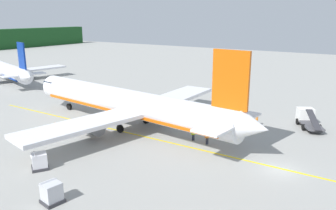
% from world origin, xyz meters
% --- Properties ---
extents(ground, '(240.00, 320.00, 0.20)m').
position_xyz_m(ground, '(0.00, 48.00, -0.10)').
color(ground, '#999993').
extents(airliner_foreground, '(34.51, 41.73, 11.90)m').
position_xyz_m(airliner_foreground, '(2.68, 22.11, 3.39)').
color(airliner_foreground, white).
rests_on(airliner_foreground, ground).
extents(airliner_mid_apron, '(28.93, 34.66, 10.07)m').
position_xyz_m(airliner_mid_apron, '(13.47, 69.50, 2.87)').
color(airliner_mid_apron, white).
rests_on(airliner_mid_apron, ground).
extents(service_truck_fuel, '(6.30, 4.81, 2.60)m').
position_xyz_m(service_truck_fuel, '(16.74, 0.74, 1.18)').
color(service_truck_fuel, white).
rests_on(service_truck_fuel, ground).
extents(cargo_container_near, '(2.27, 2.27, 1.84)m').
position_xyz_m(cargo_container_near, '(-13.21, 20.98, 0.87)').
color(cargo_container_near, '#333338').
rests_on(cargo_container_near, ground).
extents(cargo_container_far, '(1.87, 1.87, 1.95)m').
position_xyz_m(cargo_container_far, '(-16.81, 14.52, 0.92)').
color(cargo_container_far, '#333338').
rests_on(cargo_container_far, ground).
extents(crew_marshaller, '(0.53, 0.45, 1.78)m').
position_xyz_m(crew_marshaller, '(12.84, 6.83, 1.05)').
color(crew_marshaller, '#191E33').
rests_on(crew_marshaller, ground).
extents(crew_loader_left, '(0.49, 0.47, 1.60)m').
position_xyz_m(crew_loader_left, '(2.74, 11.64, 0.94)').
color(crew_loader_left, '#191E33').
rests_on(crew_loader_left, ground).
extents(crew_loader_right, '(0.59, 0.39, 1.73)m').
position_xyz_m(crew_loader_right, '(-5.31, 28.16, 1.02)').
color(crew_loader_right, '#191E33').
rests_on(crew_loader_right, ground).
extents(crew_supervisor, '(0.46, 0.51, 1.71)m').
position_xyz_m(crew_supervisor, '(2.46, 9.54, 1.01)').
color(crew_supervisor, '#191E33').
rests_on(crew_supervisor, ground).
extents(apron_guide_line, '(0.30, 60.00, 0.01)m').
position_xyz_m(apron_guide_line, '(0.48, 17.68, 0.01)').
color(apron_guide_line, yellow).
rests_on(apron_guide_line, ground).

